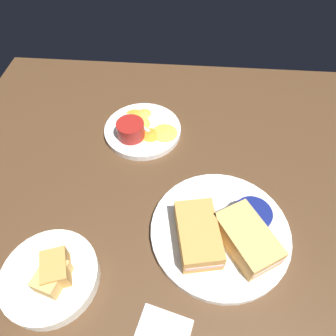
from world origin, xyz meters
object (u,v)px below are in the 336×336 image
Objects in this scene: spoon_by_dark_ramekin at (224,230)px; ramekin_light_gravy at (131,129)px; plate_sandwich_main at (220,231)px; ramekin_dark_sauce at (251,217)px; plate_chips_companion at (143,130)px; sandwich_half_near at (198,234)px; sandwich_half_far at (247,239)px; spoon_by_gravy_ramekin at (131,119)px; bread_basket_rear at (51,276)px.

ramekin_light_gravy is (25.18, 22.88, 1.87)cm from spoon_by_dark_ramekin.
ramekin_dark_sauce reaches higher than plate_sandwich_main.
spoon_by_dark_ramekin is 0.48× the size of plate_chips_companion.
plate_sandwich_main is 33.55cm from ramekin_light_gravy.
ramekin_light_gravy is at bearing 140.19° from plate_chips_companion.
spoon_by_dark_ramekin is (2.44, -5.39, -2.04)cm from sandwich_half_near.
sandwich_half_far reaches higher than ramekin_dark_sauce.
sandwich_half_near is at bearing -147.64° from ramekin_light_gravy.
plate_chips_companion is (30.63, 14.98, -3.20)cm from sandwich_half_near.
sandwich_half_far reaches higher than plate_chips_companion.
spoon_by_gravy_ramekin is at bearing 37.74° from spoon_by_dark_ramekin.
plate_sandwich_main is at bearing -60.58° from sandwich_half_near.
ramekin_dark_sauce is at bearing -69.58° from plate_sandwich_main.
bread_basket_rear is (-40.12, 11.46, 1.32)cm from plate_chips_companion.
sandwich_half_far reaches higher than ramekin_light_gravy.
ramekin_dark_sauce reaches higher than spoon_by_dark_ramekin.
plate_chips_companion is 4.97cm from ramekin_light_gravy.
ramekin_dark_sauce is (2.23, -6.00, 2.94)cm from plate_sandwich_main.
sandwich_half_near is 2.05× the size of ramekin_light_gravy.
plate_chips_companion is 41.75cm from bread_basket_rear.
ramekin_dark_sauce is at bearing -128.86° from ramekin_light_gravy.
ramekin_light_gravy reaches higher than spoon_by_dark_ramekin.
sandwich_half_near is at bearing -150.94° from spoon_by_gravy_ramekin.
ramekin_light_gravy reaches higher than plate_chips_companion.
ramekin_light_gravy is at bearing 32.36° from sandwich_half_near.
spoon_by_dark_ramekin is (-0.22, -0.68, 1.16)cm from plate_sandwich_main.
ramekin_light_gravy is 0.80× the size of spoon_by_gravy_ramekin.
sandwich_half_far is (-0.09, -9.36, 0.00)cm from sandwich_half_near.
plate_chips_companion is at bearing 26.06° from sandwich_half_near.
sandwich_half_far is 0.85× the size of bread_basket_rear.
sandwich_half_far reaches higher than spoon_by_gravy_ramekin.
bread_basket_rear is (-12.14, 31.15, 1.32)cm from plate_sandwich_main.
plate_chips_companion is at bearing 35.14° from plate_sandwich_main.
spoon_by_dark_ramekin is at bearing -137.73° from ramekin_light_gravy.
spoon_by_dark_ramekin reaches higher than plate_sandwich_main.
plate_sandwich_main is 1.98× the size of sandwich_half_near.
sandwich_half_far reaches higher than plate_sandwich_main.
sandwich_half_far is at bearing -120.58° from plate_sandwich_main.
bread_basket_rear is (-42.82, 7.91, 0.15)cm from spoon_by_gravy_ramekin.
sandwich_half_near is 32.69cm from ramekin_light_gravy.
spoon_by_dark_ramekin is at bearing -69.46° from bread_basket_rear.
plate_sandwich_main is at bearing 110.42° from ramekin_dark_sauce.
ramekin_light_gravy is 38.20cm from bread_basket_rear.
ramekin_dark_sauce is at bearing -135.06° from plate_chips_companion.
plate_sandwich_main is 1.41× the size of plate_chips_companion.
ramekin_dark_sauce is at bearing -65.46° from sandwich_half_near.
sandwich_half_near reaches higher than spoon_by_dark_ramekin.
ramekin_dark_sauce is (4.89, -10.71, -0.26)cm from sandwich_half_near.
bread_basket_rear reaches higher than plate_sandwich_main.
spoon_by_gravy_ramekin is 0.49× the size of bread_basket_rear.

